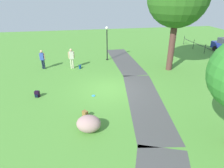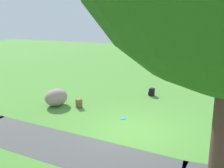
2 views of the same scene
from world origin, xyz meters
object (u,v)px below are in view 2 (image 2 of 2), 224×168
spare_backpack_on_lawn (152,92)px  frisbee_on_grass (123,118)px  lawn_boulder (56,97)px  backpack_by_boulder (79,103)px

spare_backpack_on_lawn → frisbee_on_grass: size_ratio=1.66×
lawn_boulder → spare_backpack_on_lawn: bearing=-143.1°
lawn_boulder → spare_backpack_on_lawn: (-3.95, -2.97, -0.21)m
backpack_by_boulder → spare_backpack_on_lawn: same height
lawn_boulder → backpack_by_boulder: (-1.13, -0.10, -0.21)m
backpack_by_boulder → spare_backpack_on_lawn: size_ratio=1.00×
lawn_boulder → spare_backpack_on_lawn: 4.95m
lawn_boulder → frisbee_on_grass: size_ratio=5.67×
backpack_by_boulder → spare_backpack_on_lawn: (-2.82, -2.87, 0.00)m
lawn_boulder → spare_backpack_on_lawn: size_ratio=3.42×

